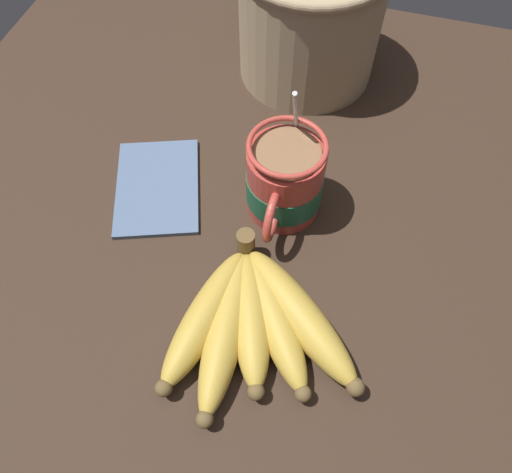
{
  "coord_description": "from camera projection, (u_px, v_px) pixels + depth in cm",
  "views": [
    {
      "loc": [
        26.82,
        6.42,
        51.64
      ],
      "look_at": [
        0.99,
        -1.05,
        7.62
      ],
      "focal_mm": 35.0,
      "sensor_mm": 36.0,
      "label": 1
    }
  ],
  "objects": [
    {
      "name": "table",
      "position": [
        267.0,
        259.0,
        0.57
      ],
      "size": [
        96.69,
        96.69,
        2.99
      ],
      "color": "#332319",
      "rests_on": "ground"
    },
    {
      "name": "woven_basket",
      "position": [
        310.0,
        16.0,
        0.64
      ],
      "size": [
        19.45,
        19.45,
        16.39
      ],
      "color": "tan",
      "rests_on": "table"
    },
    {
      "name": "banana_bunch",
      "position": [
        253.0,
        320.0,
        0.5
      ],
      "size": [
        20.07,
        20.19,
        4.27
      ],
      "color": "brown",
      "rests_on": "table"
    },
    {
      "name": "coffee_mug",
      "position": [
        285.0,
        182.0,
        0.55
      ],
      "size": [
        15.43,
        8.7,
        16.09
      ],
      "color": "#B23D33",
      "rests_on": "table"
    },
    {
      "name": "napkin",
      "position": [
        157.0,
        187.0,
        0.6
      ],
      "size": [
        16.55,
        14.04,
        0.6
      ],
      "color": "slate",
      "rests_on": "table"
    }
  ]
}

